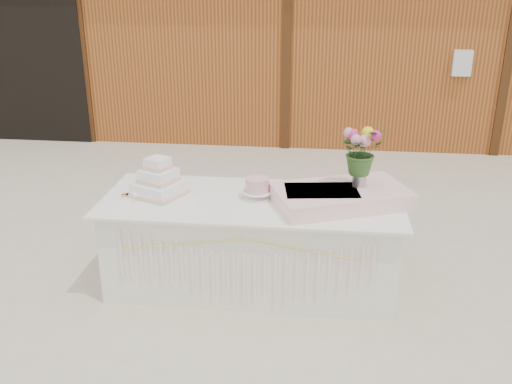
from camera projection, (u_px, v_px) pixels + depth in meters
The scene contains 9 objects.
ground at pixel (252, 284), 4.83m from camera, with size 80.00×80.00×0.00m, color beige.
barn at pixel (294, 20), 9.77m from camera, with size 12.60×4.60×3.30m.
cake_table at pixel (252, 243), 4.68m from camera, with size 2.40×1.00×0.77m.
wedding_cake at pixel (159, 183), 4.60m from camera, with size 0.47×0.47×0.32m.
pink_cake_stand at pixel (257, 187), 4.54m from camera, with size 0.24×0.24×0.17m.
satin_runner at pixel (341, 196), 4.45m from camera, with size 1.01×0.59×0.13m, color #FFD0CD.
flower_vase at pixel (359, 177), 4.45m from camera, with size 0.11×0.11×0.15m, color #A6A5AA.
bouquet at pixel (362, 145), 4.36m from camera, with size 0.33×0.29×0.37m, color #315923.
loose_flowers at pixel (129, 192), 4.69m from camera, with size 0.12×0.30×0.02m, color pink, non-canonical shape.
Camera 1 is at (0.53, -4.18, 2.48)m, focal length 40.00 mm.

